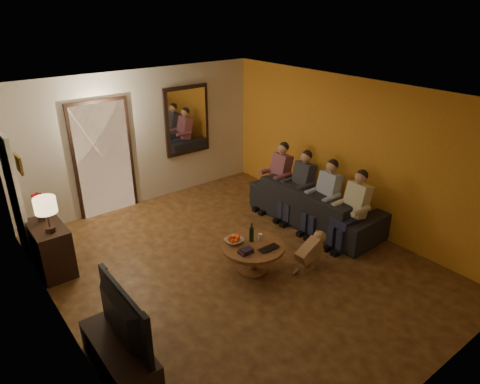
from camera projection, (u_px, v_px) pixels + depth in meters
floor at (237, 265)px, 6.60m from camera, size 5.00×6.00×0.01m
ceiling at (236, 97)px, 5.53m from camera, size 5.00×6.00×0.01m
back_wall at (142, 138)px, 8.23m from camera, size 5.00×0.02×2.60m
front_wall at (435, 293)px, 3.91m from camera, size 5.00×0.02×2.60m
left_wall at (55, 245)px, 4.67m from camera, size 0.02×6.00×2.60m
right_wall at (350, 153)px, 7.47m from camera, size 0.02×6.00×2.60m
orange_accent at (349, 153)px, 7.46m from camera, size 0.01×6.00×2.60m
kitchen_doorway at (104, 160)px, 7.87m from camera, size 1.00×0.06×2.10m
door_trim at (104, 160)px, 7.86m from camera, size 1.12×0.04×2.22m
fridge_glimpse at (117, 164)px, 8.07m from camera, size 0.45×0.03×1.70m
mirror_frame at (187, 120)px, 8.67m from camera, size 1.00×0.05×1.40m
mirror_glass at (188, 121)px, 8.65m from camera, size 0.86×0.02×1.26m
white_door at (15, 197)px, 6.46m from camera, size 0.06×0.85×2.04m
framed_art at (19, 164)px, 5.40m from camera, size 0.03×0.28×0.24m
art_canvas at (20, 164)px, 5.41m from camera, size 0.01×0.22×0.18m
dresser at (51, 248)px, 6.34m from camera, size 0.45×0.85×0.76m
table_lamp at (47, 215)px, 5.91m from camera, size 0.30×0.30×0.54m
flower_vase at (39, 207)px, 6.25m from camera, size 0.14×0.14×0.44m
tv_stand at (120, 357)px, 4.65m from camera, size 0.45×1.19×0.40m
tv at (114, 319)px, 4.43m from camera, size 1.15×0.15×0.66m
sofa at (315, 204)px, 7.74m from camera, size 2.54×1.07×0.73m
person_a at (353, 212)px, 6.94m from camera, size 0.60×0.40×1.20m
person_b at (325, 199)px, 7.37m from camera, size 0.60×0.40×1.20m
person_c at (300, 188)px, 7.80m from camera, size 0.60×0.40×1.20m
person_d at (278, 178)px, 8.23m from camera, size 0.60×0.40×1.20m
dog at (310, 251)px, 6.45m from camera, size 0.57×0.27×0.56m
coffee_table at (253, 258)px, 6.38m from camera, size 1.19×1.19×0.45m
bowl at (234, 241)px, 6.33m from camera, size 0.26×0.26×0.06m
oranges at (234, 237)px, 6.31m from camera, size 0.20×0.20×0.08m
wine_bottle at (252, 232)px, 6.32m from camera, size 0.07×0.07×0.31m
wine_glass at (260, 237)px, 6.40m from camera, size 0.06×0.06×0.10m
book_stack at (246, 251)px, 6.08m from camera, size 0.20×0.15×0.07m
laptop at (271, 250)px, 6.14m from camera, size 0.33×0.22×0.03m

